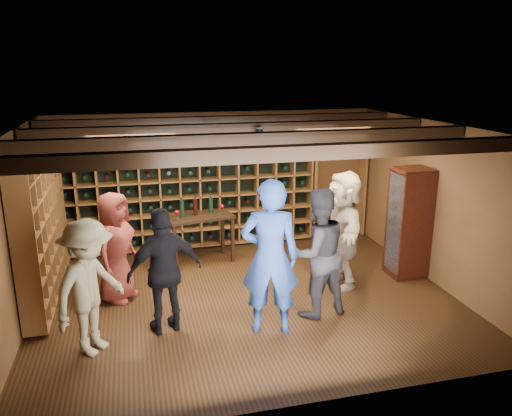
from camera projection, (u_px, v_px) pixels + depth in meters
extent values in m
plane|color=black|center=(246.00, 297.00, 7.39)|extent=(6.00, 6.00, 0.00)
plane|color=brown|center=(216.00, 179.00, 9.37)|extent=(6.00, 0.00, 6.00)
plane|color=brown|center=(305.00, 292.00, 4.71)|extent=(6.00, 0.00, 6.00)
plane|color=brown|center=(16.00, 234.00, 6.34)|extent=(0.00, 5.00, 5.00)
plane|color=brown|center=(434.00, 203.00, 7.74)|extent=(0.00, 5.00, 5.00)
plane|color=black|center=(245.00, 128.00, 6.70)|extent=(6.00, 6.00, 0.00)
cube|color=black|center=(279.00, 154.00, 5.23)|extent=(5.90, 0.18, 0.16)
cube|color=black|center=(254.00, 139.00, 6.25)|extent=(5.90, 0.18, 0.16)
cube|color=black|center=(236.00, 129.00, 7.28)|extent=(5.90, 0.18, 0.16)
cube|color=black|center=(223.00, 121.00, 8.30)|extent=(5.90, 0.18, 0.16)
cylinder|color=black|center=(155.00, 139.00, 6.45)|extent=(0.10, 0.10, 0.10)
cylinder|color=black|center=(260.00, 132.00, 7.17)|extent=(0.10, 0.10, 0.10)
cylinder|color=black|center=(351.00, 136.00, 6.77)|extent=(0.10, 0.10, 0.10)
cylinder|color=black|center=(216.00, 126.00, 7.80)|extent=(0.10, 0.10, 0.10)
cube|color=brown|center=(190.00, 188.00, 9.12)|extent=(4.65, 0.30, 2.20)
cube|color=black|center=(190.00, 188.00, 9.12)|extent=(4.56, 0.02, 2.16)
cube|color=brown|center=(42.00, 221.00, 7.18)|extent=(0.30, 2.65, 2.20)
cube|color=black|center=(42.00, 221.00, 7.18)|extent=(0.29, 0.02, 2.16)
cube|color=brown|center=(340.00, 144.00, 9.60)|extent=(1.15, 0.32, 0.04)
cube|color=brown|center=(362.00, 189.00, 9.97)|extent=(0.05, 0.28, 1.85)
cube|color=brown|center=(313.00, 192.00, 9.73)|extent=(0.05, 0.28, 1.85)
cube|color=tan|center=(321.00, 139.00, 9.47)|extent=(0.40, 0.30, 0.20)
cube|color=tan|center=(343.00, 138.00, 9.58)|extent=(0.40, 0.30, 0.20)
cube|color=tan|center=(360.00, 137.00, 9.66)|extent=(0.40, 0.30, 0.20)
cube|color=#34110A|center=(405.00, 271.00, 8.19)|extent=(0.55, 0.50, 0.10)
cube|color=#34110A|center=(409.00, 222.00, 7.96)|extent=(0.55, 0.50, 1.70)
cube|color=white|center=(394.00, 223.00, 7.90)|extent=(0.01, 0.46, 1.60)
cube|color=#34110A|center=(409.00, 222.00, 7.96)|extent=(0.50, 0.44, 0.02)
sphere|color=#59260C|center=(409.00, 216.00, 7.93)|extent=(0.18, 0.18, 0.18)
imported|color=navy|center=(270.00, 257.00, 6.21)|extent=(0.83, 0.64, 2.02)
imported|color=black|center=(317.00, 253.00, 6.67)|extent=(0.97, 0.82, 1.78)
imported|color=maroon|center=(116.00, 247.00, 7.13)|extent=(0.84, 0.94, 1.62)
imported|color=black|center=(165.00, 271.00, 6.26)|extent=(1.04, 0.63, 1.65)
imported|color=#7C7456|center=(89.00, 288.00, 5.79)|extent=(1.13, 1.22, 1.65)
imported|color=tan|center=(343.00, 229.00, 7.62)|extent=(0.70, 1.72, 1.81)
cube|color=black|center=(199.00, 217.00, 8.51)|extent=(1.21, 0.77, 0.05)
cube|color=black|center=(175.00, 249.00, 8.21)|extent=(0.07, 0.07, 0.80)
cube|color=black|center=(233.00, 240.00, 8.63)|extent=(0.07, 0.07, 0.80)
cube|color=black|center=(167.00, 240.00, 8.61)|extent=(0.07, 0.07, 0.80)
cube|color=black|center=(223.00, 232.00, 9.04)|extent=(0.07, 0.07, 0.80)
cylinder|color=black|center=(182.00, 209.00, 8.38)|extent=(0.07, 0.07, 0.28)
cylinder|color=black|center=(195.00, 207.00, 8.48)|extent=(0.07, 0.07, 0.28)
cylinder|color=black|center=(211.00, 205.00, 8.60)|extent=(0.07, 0.07, 0.28)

